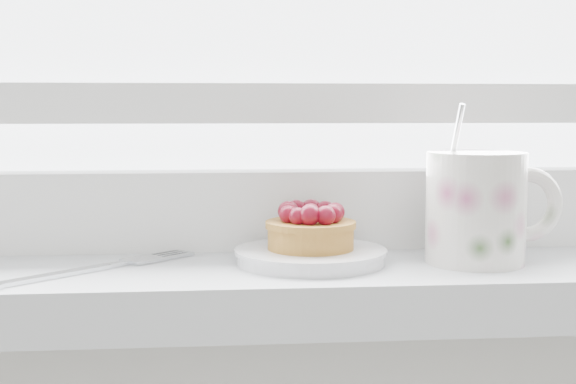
{
  "coord_description": "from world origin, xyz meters",
  "views": [
    {
      "loc": [
        -0.06,
        1.25,
        1.07
      ],
      "look_at": [
        -0.0,
        1.88,
        1.0
      ],
      "focal_mm": 50.0,
      "sensor_mm": 36.0,
      "label": 1
    }
  ],
  "objects": [
    {
      "name": "saucer",
      "position": [
        0.01,
        1.89,
        0.95
      ],
      "size": [
        0.12,
        0.12,
        0.01
      ],
      "primitive_type": "cylinder",
      "color": "silver",
      "rests_on": "windowsill"
    },
    {
      "name": "raspberry_tart",
      "position": [
        0.01,
        1.89,
        0.97
      ],
      "size": [
        0.07,
        0.07,
        0.04
      ],
      "color": "#8E5C1F",
      "rests_on": "saucer"
    },
    {
      "name": "floral_mug",
      "position": [
        0.15,
        1.88,
        0.99
      ],
      "size": [
        0.12,
        0.08,
        0.13
      ],
      "color": "silver",
      "rests_on": "windowsill"
    },
    {
      "name": "fork",
      "position": [
        -0.16,
        1.87,
        0.94
      ],
      "size": [
        0.16,
        0.15,
        0.0
      ],
      "color": "silver",
      "rests_on": "windowsill"
    }
  ]
}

